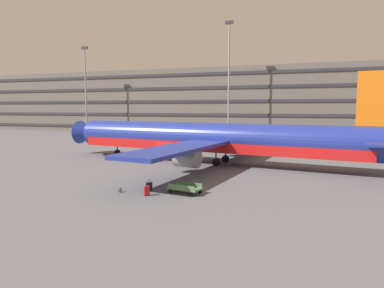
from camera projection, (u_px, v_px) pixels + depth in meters
name	position (u px, v px, depth m)	size (l,w,h in m)	color
ground_plane	(167.00, 161.00, 44.62)	(600.00, 600.00, 0.00)	#5B5B60
terminal_structure	(243.00, 102.00, 92.35)	(173.91, 17.20, 17.03)	#605B56
airliner	(213.00, 139.00, 42.29)	(43.92, 35.81, 10.50)	navy
light_mast_far_left	(86.00, 84.00, 90.24)	(1.80, 0.50, 22.70)	gray
light_mast_left	(229.00, 72.00, 77.63)	(1.80, 0.50, 26.13)	gray
suitcase_navy	(147.00, 190.00, 27.00)	(0.49, 0.50, 0.89)	#B21E23
suitcase_large	(149.00, 186.00, 28.56)	(0.52, 0.50, 0.92)	black
backpack_scuffed	(120.00, 190.00, 28.07)	(0.26, 0.35, 0.46)	gray
baggage_cart	(185.00, 188.00, 27.64)	(3.37, 1.73, 0.82)	#4C724C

